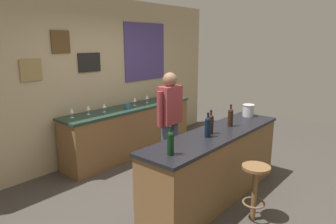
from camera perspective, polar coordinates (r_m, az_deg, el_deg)
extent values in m
plane|color=#423D38|center=(4.48, 4.21, -14.17)|extent=(10.00, 10.00, 0.00)
cube|color=tan|center=(5.46, -13.02, 6.01)|extent=(6.00, 0.06, 2.80)
cube|color=#997F4C|center=(4.78, -24.53, 7.24)|extent=(0.32, 0.02, 0.32)
cube|color=brown|center=(5.00, -19.69, 12.42)|extent=(0.31, 0.02, 0.34)
cube|color=black|center=(5.28, -14.66, 9.09)|extent=(0.43, 0.02, 0.31)
cube|color=#4C3D7F|center=(6.13, -4.33, 11.30)|extent=(1.09, 0.02, 1.11)
cube|color=brown|center=(4.09, 8.90, -10.25)|extent=(2.41, 0.57, 0.88)
cube|color=black|center=(3.93, 9.14, -4.09)|extent=(2.46, 0.60, 0.04)
cube|color=brown|center=(5.62, -6.91, -3.66)|extent=(2.68, 0.53, 0.86)
cube|color=#1E382D|center=(5.51, -7.03, 0.82)|extent=(2.73, 0.56, 0.04)
cylinder|color=#384766|center=(4.73, 1.13, -6.87)|extent=(0.13, 0.13, 0.86)
cylinder|color=#384766|center=(4.59, -0.47, -7.52)|extent=(0.13, 0.13, 0.86)
cube|color=maroon|center=(4.46, 0.36, 1.38)|extent=(0.36, 0.20, 0.56)
sphere|color=brown|center=(4.40, 0.37, 6.16)|extent=(0.21, 0.21, 0.21)
cylinder|color=maroon|center=(4.63, 2.12, 1.44)|extent=(0.08, 0.08, 0.52)
cylinder|color=maroon|center=(4.31, -1.53, 0.53)|extent=(0.08, 0.08, 0.52)
cylinder|color=brown|center=(3.76, 16.01, -14.82)|extent=(0.06, 0.06, 0.65)
torus|color=brown|center=(3.81, 15.91, -16.19)|extent=(0.26, 0.26, 0.02)
cylinder|color=brown|center=(3.62, 16.36, -10.05)|extent=(0.32, 0.32, 0.03)
cylinder|color=black|center=(3.10, 0.49, -6.38)|extent=(0.07, 0.07, 0.20)
sphere|color=black|center=(3.06, 0.49, -4.40)|extent=(0.07, 0.07, 0.07)
cylinder|color=black|center=(3.05, 0.49, -3.82)|extent=(0.03, 0.03, 0.09)
cylinder|color=black|center=(3.03, 0.50, -2.86)|extent=(0.03, 0.03, 0.02)
cylinder|color=black|center=(3.69, 7.51, -3.24)|extent=(0.07, 0.07, 0.20)
sphere|color=black|center=(3.66, 7.57, -1.55)|extent=(0.07, 0.07, 0.07)
cylinder|color=black|center=(3.65, 7.58, -1.06)|extent=(0.03, 0.03, 0.09)
cylinder|color=black|center=(3.64, 7.61, -0.25)|extent=(0.03, 0.03, 0.02)
cylinder|color=black|center=(3.82, 8.08, -2.67)|extent=(0.07, 0.07, 0.20)
sphere|color=black|center=(3.79, 8.13, -1.03)|extent=(0.07, 0.07, 0.07)
cylinder|color=black|center=(3.78, 8.15, -0.56)|extent=(0.03, 0.03, 0.09)
cylinder|color=black|center=(3.77, 8.17, 0.23)|extent=(0.03, 0.03, 0.02)
cylinder|color=black|center=(4.20, 11.73, -1.36)|extent=(0.07, 0.07, 0.20)
sphere|color=black|center=(4.17, 11.80, 0.14)|extent=(0.07, 0.07, 0.07)
cylinder|color=black|center=(4.16, 11.83, 0.57)|extent=(0.03, 0.03, 0.09)
cylinder|color=black|center=(4.15, 11.86, 1.28)|extent=(0.03, 0.03, 0.02)
cylinder|color=#B7BABF|center=(4.83, 14.96, 0.26)|extent=(0.17, 0.17, 0.18)
torus|color=#B7BABF|center=(4.81, 15.03, 1.31)|extent=(0.19, 0.19, 0.02)
cylinder|color=silver|center=(4.90, -17.71, -1.03)|extent=(0.06, 0.06, 0.00)
cylinder|color=silver|center=(4.89, -17.74, -0.58)|extent=(0.01, 0.01, 0.07)
cone|color=silver|center=(4.87, -17.80, 0.28)|extent=(0.07, 0.07, 0.08)
cylinder|color=silver|center=(5.04, -14.83, -0.44)|extent=(0.06, 0.06, 0.00)
cylinder|color=silver|center=(5.03, -14.85, 0.00)|extent=(0.01, 0.01, 0.07)
cone|color=silver|center=(5.02, -14.90, 0.84)|extent=(0.07, 0.07, 0.08)
cylinder|color=silver|center=(5.15, -11.98, 0.00)|extent=(0.06, 0.06, 0.00)
cylinder|color=silver|center=(5.14, -12.01, 0.44)|extent=(0.01, 0.01, 0.07)
cone|color=silver|center=(5.13, -12.05, 1.26)|extent=(0.07, 0.07, 0.08)
cylinder|color=silver|center=(5.58, -6.32, 1.23)|extent=(0.06, 0.06, 0.00)
cylinder|color=silver|center=(5.57, -6.33, 1.64)|extent=(0.01, 0.01, 0.07)
cone|color=silver|center=(5.56, -6.35, 2.39)|extent=(0.07, 0.07, 0.08)
cylinder|color=silver|center=(5.81, -4.01, 1.76)|extent=(0.06, 0.06, 0.00)
cylinder|color=silver|center=(5.80, -4.01, 2.15)|extent=(0.01, 0.01, 0.07)
cone|color=silver|center=(5.78, -4.03, 2.88)|extent=(0.07, 0.07, 0.08)
cylinder|color=#336699|center=(5.33, -7.77, 1.11)|extent=(0.08, 0.08, 0.09)
torus|color=#336699|center=(5.36, -7.32, 1.26)|extent=(0.06, 0.01, 0.06)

